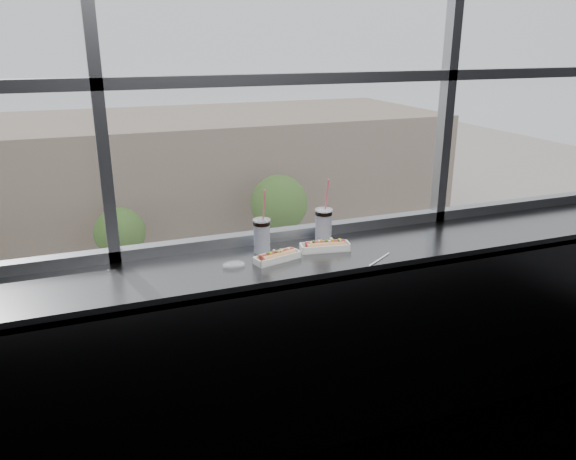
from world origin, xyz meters
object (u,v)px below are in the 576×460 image
object	(u,v)px
wrapper	(234,264)
car_near_c	(88,388)
pedestrian_c	(209,251)
pedestrian_b	(114,258)
pedestrian_d	(253,246)
hotdog_tray_left	(277,256)
car_far_c	(323,264)
soda_cup_left	(262,234)
car_near_d	(299,348)
car_far_b	(171,285)
loose_straw	(379,259)
hotdog_tray_right	(325,246)
car_near_e	(471,312)
soda_cup_right	(324,224)
tree_center	(120,233)
tree_right	(279,204)

from	to	relation	value
wrapper	car_near_c	size ratio (longest dim) A/B	0.02
car_near_c	pedestrian_c	distance (m)	14.60
pedestrian_b	pedestrian_d	bearing A→B (deg)	84.73
hotdog_tray_left	car_far_c	world-z (taller)	hotdog_tray_left
soda_cup_left	car_near_d	world-z (taller)	soda_cup_left
car_near_c	car_far_b	distance (m)	9.11
loose_straw	wrapper	bearing A→B (deg)	132.89
soda_cup_left	loose_straw	xyz separation A→B (m)	(0.54, -0.33, -0.10)
hotdog_tray_right	car_near_e	xyz separation A→B (m)	(15.13, 16.26, -10.96)
soda_cup_right	car_far_c	bearing A→B (deg)	65.22
hotdog_tray_right	pedestrian_c	distance (m)	31.41
car_near_e	car_far_c	xyz separation A→B (m)	(-3.94, 8.00, -0.04)
soda_cup_left	car_far_c	size ratio (longest dim) A/B	0.06
soda_cup_left	soda_cup_right	xyz separation A→B (m)	(0.38, 0.03, 0.00)
hotdog_tray_left	loose_straw	size ratio (longest dim) A/B	1.20
hotdog_tray_left	tree_center	xyz separation A→B (m)	(0.83, 28.31, -9.12)
tree_center	car_near_d	bearing A→B (deg)	-63.67
wrapper	car_near_e	bearing A→B (deg)	46.17
loose_straw	pedestrian_b	world-z (taller)	loose_straw
tree_center	soda_cup_right	bearing A→B (deg)	-90.99
hotdog_tray_left	pedestrian_d	size ratio (longest dim) A/B	0.13
car_near_e	pedestrian_b	size ratio (longest dim) A/B	3.08
hotdog_tray_right	car_near_d	bearing A→B (deg)	78.23
loose_straw	hotdog_tray_left	bearing A→B (deg)	126.67
hotdog_tray_left	soda_cup_right	world-z (taller)	soda_cup_right
soda_cup_right	car_far_c	xyz separation A→B (m)	(11.14, 24.13, -11.09)
car_near_c	car_near_e	bearing A→B (deg)	-95.80
soda_cup_left	pedestrian_c	bearing A→B (deg)	78.28
pedestrian_d	tree_right	world-z (taller)	tree_right
loose_straw	pedestrian_c	xyz separation A→B (m)	(5.43, 29.07, -11.07)
soda_cup_left	car_far_c	bearing A→B (deg)	64.51
wrapper	tree_center	distance (m)	29.76
soda_cup_right	pedestrian_c	size ratio (longest dim) A/B	0.19
pedestrian_d	pedestrian_c	bearing A→B (deg)	176.39
car_near_d	pedestrian_d	size ratio (longest dim) A/B	3.13
car_far_c	car_near_d	size ratio (longest dim) A/B	1.01
hotdog_tray_right	soda_cup_right	xyz separation A→B (m)	(0.05, 0.13, 0.08)
loose_straw	car_near_c	world-z (taller)	loose_straw
soda_cup_left	hotdog_tray_left	bearing A→B (deg)	-77.02
pedestrian_b	car_near_e	bearing A→B (deg)	48.72
car_far_b	tree_center	xyz separation A→B (m)	(-2.04, 4.00, 1.84)
car_far_c	car_near_d	world-z (taller)	car_far_c
car_far_c	car_far_b	xyz separation A→B (m)	(-8.62, 0.00, 0.04)
wrapper	car_near_d	bearing A→B (deg)	66.77
wrapper	tree_right	bearing A→B (deg)	69.64
tree_center	pedestrian_b	bearing A→B (deg)	108.92
hotdog_tray_left	tree_right	distance (m)	31.27
car_near_e	pedestrian_b	world-z (taller)	car_near_e
hotdog_tray_right	pedestrian_b	size ratio (longest dim) A/B	0.13
car_near_c	soda_cup_right	bearing A→B (deg)	-179.30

